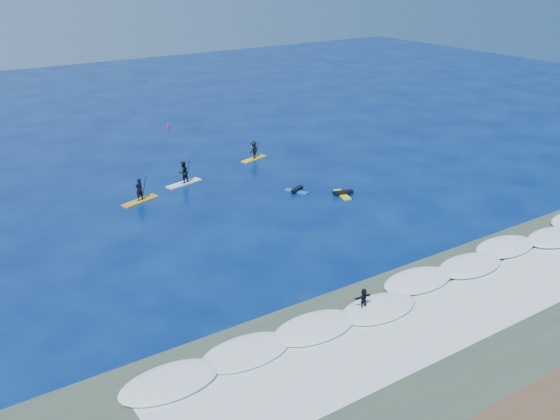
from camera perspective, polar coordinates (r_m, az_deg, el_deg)
ground at (r=43.38m, az=2.53°, el=-1.97°), size 160.00×160.00×0.00m
shallow_water at (r=34.52m, az=16.66°, el=-9.84°), size 90.00×13.00×0.01m
breaking_wave at (r=36.73m, az=11.90°, el=-7.27°), size 40.00×6.00×0.30m
whitewater at (r=35.05m, az=15.41°, el=-9.18°), size 34.00×5.00×0.02m
sup_paddler_left at (r=49.54m, az=-12.72°, el=1.52°), size 3.23×1.71×2.20m
sup_paddler_center at (r=52.67m, az=-8.82°, el=3.25°), size 3.32×1.50×2.26m
sup_paddler_right at (r=58.55m, az=-2.41°, el=5.38°), size 2.91×1.53×1.99m
prone_paddler_near at (r=50.04m, az=5.73°, el=1.54°), size 1.78×2.34×0.47m
prone_paddler_far at (r=50.48m, az=1.52°, el=1.81°), size 1.51×2.02×0.41m
wave_surfer at (r=33.99m, az=7.64°, el=-8.16°), size 1.71×0.59×1.22m
marker_buoy at (r=70.49m, az=-10.22°, el=7.55°), size 0.24×0.24×0.57m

